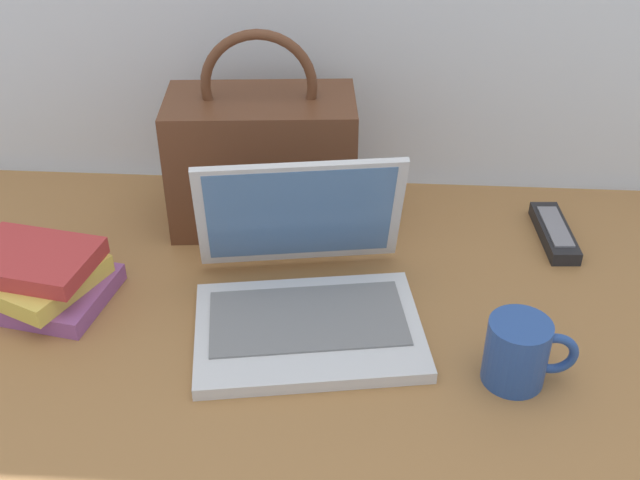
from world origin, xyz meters
TOP-DOWN VIEW (x-y plane):
  - desk at (0.00, 0.00)m, footprint 1.60×0.76m
  - laptop at (-0.03, -0.01)m, footprint 0.35×0.33m
  - coffee_mug at (0.25, -0.13)m, footprint 0.12×0.08m
  - remote_control_far at (0.36, 0.21)m, footprint 0.06×0.16m
  - handbag at (-0.12, 0.24)m, footprint 0.31×0.19m
  - book_stack at (-0.42, 0.00)m, footprint 0.22×0.20m

SIDE VIEW (x-z plane):
  - desk at x=0.00m, z-range 0.00..0.03m
  - remote_control_far at x=0.36m, z-range 0.03..0.05m
  - book_stack at x=-0.42m, z-range 0.03..0.11m
  - laptop at x=-0.03m, z-range -0.03..0.18m
  - coffee_mug at x=0.25m, z-range 0.03..0.12m
  - handbag at x=-0.12m, z-range -0.02..0.31m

